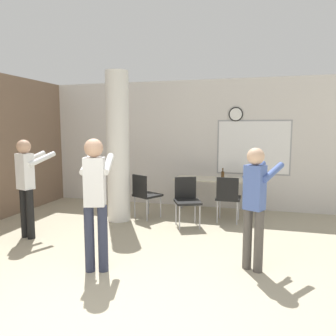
{
  "coord_description": "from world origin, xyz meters",
  "views": [
    {
      "loc": [
        1.31,
        -2.17,
        1.77
      ],
      "look_at": [
        0.05,
        2.41,
        1.18
      ],
      "focal_mm": 35.0,
      "sensor_mm": 36.0,
      "label": 1
    }
  ],
  "objects_px": {
    "bottle_on_table": "(223,175)",
    "person_playing_side": "(255,199)",
    "person_playing_front": "(95,194)",
    "person_watching_back": "(27,181)",
    "chair_table_front": "(187,198)",
    "chair_table_right": "(228,196)",
    "folding_table": "(213,181)",
    "chair_table_left": "(145,193)"
  },
  "relations": [
    {
      "from": "bottle_on_table",
      "to": "person_playing_side",
      "type": "relative_size",
      "value": 0.16
    },
    {
      "from": "person_playing_side",
      "to": "person_watching_back",
      "type": "bearing_deg",
      "value": 175.44
    },
    {
      "from": "chair_table_left",
      "to": "chair_table_front",
      "type": "relative_size",
      "value": 1.0
    },
    {
      "from": "chair_table_left",
      "to": "bottle_on_table",
      "type": "bearing_deg",
      "value": 23.07
    },
    {
      "from": "chair_table_right",
      "to": "person_playing_side",
      "type": "bearing_deg",
      "value": -75.92
    },
    {
      "from": "chair_table_front",
      "to": "chair_table_right",
      "type": "bearing_deg",
      "value": 28.39
    },
    {
      "from": "chair_table_right",
      "to": "person_playing_front",
      "type": "height_order",
      "value": "person_playing_front"
    },
    {
      "from": "person_playing_side",
      "to": "folding_table",
      "type": "bearing_deg",
      "value": 108.56
    },
    {
      "from": "chair_table_left",
      "to": "person_watching_back",
      "type": "distance_m",
      "value": 2.16
    },
    {
      "from": "person_playing_front",
      "to": "person_playing_side",
      "type": "height_order",
      "value": "person_playing_front"
    },
    {
      "from": "bottle_on_table",
      "to": "person_playing_side",
      "type": "distance_m",
      "value": 2.54
    },
    {
      "from": "person_playing_front",
      "to": "chair_table_right",
      "type": "bearing_deg",
      "value": 61.45
    },
    {
      "from": "person_playing_front",
      "to": "bottle_on_table",
      "type": "bearing_deg",
      "value": 67.77
    },
    {
      "from": "chair_table_front",
      "to": "chair_table_right",
      "type": "height_order",
      "value": "same"
    },
    {
      "from": "folding_table",
      "to": "chair_table_front",
      "type": "height_order",
      "value": "chair_table_front"
    },
    {
      "from": "chair_table_left",
      "to": "chair_table_front",
      "type": "xyz_separation_m",
      "value": [
        0.89,
        -0.23,
        0.0
      ]
    },
    {
      "from": "chair_table_front",
      "to": "person_playing_side",
      "type": "relative_size",
      "value": 0.57
    },
    {
      "from": "person_playing_front",
      "to": "person_playing_side",
      "type": "distance_m",
      "value": 1.95
    },
    {
      "from": "person_playing_front",
      "to": "person_watching_back",
      "type": "distance_m",
      "value": 1.83
    },
    {
      "from": "folding_table",
      "to": "bottle_on_table",
      "type": "relative_size",
      "value": 6.53
    },
    {
      "from": "person_playing_side",
      "to": "chair_table_left",
      "type": "bearing_deg",
      "value": 138.59
    },
    {
      "from": "chair_table_front",
      "to": "person_watching_back",
      "type": "relative_size",
      "value": 0.55
    },
    {
      "from": "chair_table_left",
      "to": "person_watching_back",
      "type": "height_order",
      "value": "person_watching_back"
    },
    {
      "from": "chair_table_front",
      "to": "chair_table_right",
      "type": "relative_size",
      "value": 1.0
    },
    {
      "from": "folding_table",
      "to": "chair_table_left",
      "type": "xyz_separation_m",
      "value": [
        -1.23,
        -0.72,
        -0.17
      ]
    },
    {
      "from": "chair_table_right",
      "to": "person_playing_front",
      "type": "distance_m",
      "value": 2.92
    },
    {
      "from": "folding_table",
      "to": "person_playing_front",
      "type": "distance_m",
      "value": 3.27
    },
    {
      "from": "folding_table",
      "to": "bottle_on_table",
      "type": "xyz_separation_m",
      "value": [
        0.21,
        -0.11,
        0.15
      ]
    },
    {
      "from": "bottle_on_table",
      "to": "chair_table_left",
      "type": "distance_m",
      "value": 1.59
    },
    {
      "from": "chair_table_right",
      "to": "person_watching_back",
      "type": "xyz_separation_m",
      "value": [
        -3.02,
        -1.71,
        0.42
      ]
    },
    {
      "from": "person_playing_front",
      "to": "person_playing_side",
      "type": "xyz_separation_m",
      "value": [
        1.88,
        0.54,
        -0.07
      ]
    },
    {
      "from": "folding_table",
      "to": "bottle_on_table",
      "type": "bearing_deg",
      "value": -27.19
    },
    {
      "from": "bottle_on_table",
      "to": "person_playing_front",
      "type": "xyz_separation_m",
      "value": [
        -1.22,
        -2.99,
        0.14
      ]
    },
    {
      "from": "chair_table_left",
      "to": "chair_table_right",
      "type": "height_order",
      "value": "same"
    },
    {
      "from": "bottle_on_table",
      "to": "person_playing_side",
      "type": "height_order",
      "value": "person_playing_side"
    },
    {
      "from": "person_playing_front",
      "to": "person_playing_side",
      "type": "bearing_deg",
      "value": 16.13
    },
    {
      "from": "bottle_on_table",
      "to": "chair_table_front",
      "type": "distance_m",
      "value": 1.05
    },
    {
      "from": "chair_table_right",
      "to": "chair_table_left",
      "type": "bearing_deg",
      "value": -174.64
    },
    {
      "from": "chair_table_left",
      "to": "person_playing_front",
      "type": "relative_size",
      "value": 0.53
    },
    {
      "from": "chair_table_front",
      "to": "chair_table_right",
      "type": "xyz_separation_m",
      "value": [
        0.7,
        0.38,
        0.0
      ]
    },
    {
      "from": "folding_table",
      "to": "chair_table_right",
      "type": "relative_size",
      "value": 1.78
    },
    {
      "from": "folding_table",
      "to": "chair_table_right",
      "type": "bearing_deg",
      "value": -57.64
    }
  ]
}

